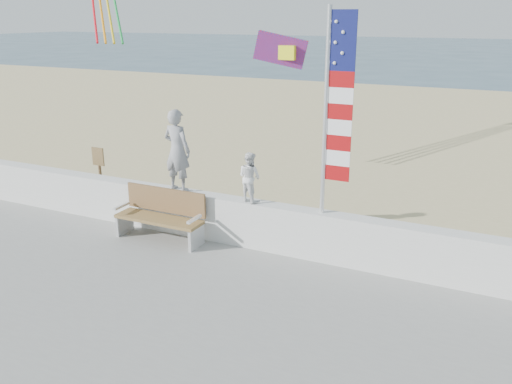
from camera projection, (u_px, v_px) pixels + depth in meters
ground at (197, 300)px, 8.82m from camera, size 220.00×220.00×0.00m
sand at (351, 165)px, 16.52m from camera, size 90.00×40.00×0.08m
seawall at (251, 223)px, 10.33m from camera, size 30.00×0.35×0.90m
adult at (177, 150)px, 10.60m from camera, size 0.63×0.45×1.63m
child at (250, 177)px, 10.06m from camera, size 0.55×0.48×0.95m
bench at (161, 214)px, 10.64m from camera, size 1.80×0.57×1.00m
flag at (333, 105)px, 8.97m from camera, size 0.50×0.08×3.50m
parafoil_kite at (282, 50)px, 11.11m from camera, size 1.16×0.61×0.77m
sign at (100, 173)px, 12.53m from camera, size 0.32×0.07×1.46m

